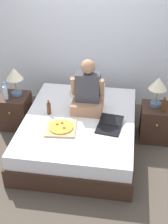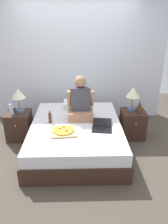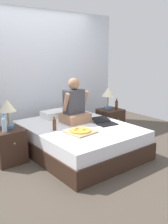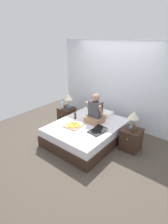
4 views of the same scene
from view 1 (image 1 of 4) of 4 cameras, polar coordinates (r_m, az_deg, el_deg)
The scene contains 14 objects.
ground_plane at distance 4.67m, azimuth -0.79°, elevation -5.92°, with size 5.82×5.82×0.00m, color #4C4238.
wall_back at distance 5.29m, azimuth 1.59°, elevation 14.19°, with size 3.82×0.12×2.50m, color silver.
bed at distance 4.53m, azimuth -0.81°, elevation -3.60°, with size 1.59×2.02×0.47m.
nightstand_left at distance 5.06m, azimuth -12.43°, elevation 0.21°, with size 0.44×0.47×0.54m.
lamp_on_left_nightstand at distance 4.81m, azimuth -12.60°, elevation 6.51°, with size 0.26×0.26×0.45m.
water_bottle at distance 4.83m, azimuth -14.19°, elevation 3.54°, with size 0.07×0.07×0.28m.
nightstand_right at distance 4.78m, azimuth 12.90°, elevation -1.87°, with size 0.44×0.47×0.54m.
lamp_on_right_nightstand at distance 4.53m, azimuth 13.40°, elevation 4.75°, with size 0.26×0.26×0.45m.
beer_bottle at distance 4.52m, azimuth 14.38°, elevation 1.18°, with size 0.06×0.06×0.23m.
pillow at distance 4.98m, azimuth 0.65°, elevation 4.06°, with size 0.52×0.34×0.12m, color white.
person_seated at distance 4.43m, azimuth 0.69°, elevation 3.56°, with size 0.47×0.40×0.78m.
laptop at distance 4.19m, azimuth 4.62°, elevation -2.69°, with size 0.37×0.45×0.07m.
pizza_box at distance 4.17m, azimuth -4.24°, elevation -2.91°, with size 0.44×0.44×0.05m.
beer_bottle_on_bed at distance 4.46m, azimuth -6.45°, elevation 0.68°, with size 0.06×0.06×0.22m.
Camera 1 is at (0.62, -3.63, 2.88)m, focal length 50.00 mm.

